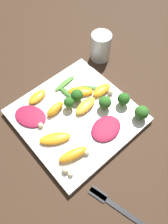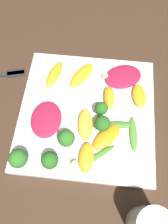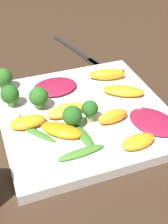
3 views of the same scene
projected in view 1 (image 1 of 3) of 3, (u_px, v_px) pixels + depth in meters
The scene contains 26 objects.
ground_plane at pixel (77, 118), 0.61m from camera, with size 2.40×2.40×0.00m, color #382619.
plate at pixel (76, 116), 0.60m from camera, with size 0.30×0.30×0.02m.
drinking_glass at pixel (101, 47), 0.69m from camera, with size 0.06×0.06×0.09m.
fork at pixel (119, 208), 0.49m from camera, with size 0.19×0.07×0.01m.
radicchio_leaf_0 at pixel (106, 128), 0.57m from camera, with size 0.07×0.09×0.01m.
radicchio_leaf_1 at pixel (30, 116), 0.59m from camera, with size 0.11×0.10×0.01m.
orange_segment_0 at pixel (81, 91), 0.62m from camera, with size 0.07×0.07×0.02m.
orange_segment_1 at pixel (73, 155), 0.52m from camera, with size 0.04×0.08×0.02m.
orange_segment_2 at pixel (102, 90), 0.63m from camera, with size 0.03×0.06×0.02m.
orange_segment_3 at pixel (37, 97), 0.62m from camera, with size 0.04×0.06×0.01m.
orange_segment_4 at pixel (86, 106), 0.60m from camera, with size 0.04×0.08×0.02m.
orange_segment_5 at pixel (55, 109), 0.59m from camera, with size 0.03×0.06×0.02m.
orange_segment_6 at pixel (55, 138), 0.55m from camera, with size 0.07×0.08×0.02m.
broccoli_floret_0 at pixel (124, 99), 0.59m from camera, with size 0.03×0.03×0.04m.
broccoli_floret_1 at pixel (77, 95), 0.60m from camera, with size 0.03×0.03×0.04m.
broccoli_floret_2 at pixel (70, 102), 0.59m from camera, with size 0.03×0.03×0.04m.
broccoli_floret_3 at pixel (142, 113), 0.57m from camera, with size 0.04×0.04×0.04m.
broccoli_floret_4 at pixel (105, 103), 0.58m from camera, with size 0.03×0.03×0.04m.
arugula_sprig_0 at pixel (65, 83), 0.64m from camera, with size 0.02×0.08×0.01m.
arugula_sprig_1 at pixel (67, 93), 0.63m from camera, with size 0.06×0.02×0.01m.
arugula_sprig_2 at pixel (94, 88), 0.64m from camera, with size 0.07×0.06×0.01m.
macadamia_nut_0 at pixel (71, 174), 0.50m from camera, with size 0.01×0.01×0.01m.
macadamia_nut_1 at pixel (86, 152), 0.53m from camera, with size 0.02×0.02×0.02m.
macadamia_nut_2 at pixel (41, 125), 0.57m from camera, with size 0.01×0.01×0.01m.
macadamia_nut_3 at pixel (110, 92), 0.62m from camera, with size 0.02×0.02×0.02m.
macadamia_nut_4 at pixel (65, 170), 0.51m from camera, with size 0.02×0.02×0.02m.
Camera 1 is at (0.24, -0.18, 0.53)m, focal length 35.00 mm.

